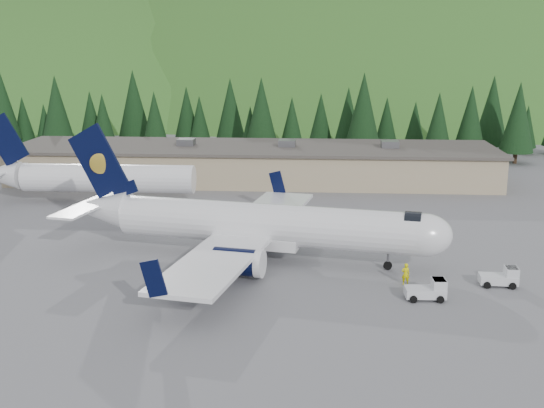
{
  "coord_description": "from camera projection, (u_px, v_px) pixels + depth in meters",
  "views": [
    {
      "loc": [
        4.66,
        -61.38,
        20.1
      ],
      "look_at": [
        0.0,
        6.0,
        4.0
      ],
      "focal_mm": 45.0,
      "sensor_mm": 36.0,
      "label": 1
    }
  ],
  "objects": [
    {
      "name": "tree_line",
      "position": [
        257.0,
        115.0,
        122.49
      ],
      "size": [
        113.05,
        18.3,
        13.89
      ],
      "color": "black",
      "rests_on": "ground"
    },
    {
      "name": "second_airliner",
      "position": [
        86.0,
        177.0,
        86.79
      ],
      "size": [
        27.5,
        11.0,
        10.05
      ],
      "color": "white",
      "rests_on": "ground"
    },
    {
      "name": "baggage_tug_b",
      "position": [
        502.0,
        277.0,
        57.49
      ],
      "size": [
        3.17,
        1.99,
        1.66
      ],
      "rotation": [
        0.0,
        0.0,
        -0.04
      ],
      "color": "silver",
      "rests_on": "ground"
    },
    {
      "name": "baggage_tug_a",
      "position": [
        429.0,
        290.0,
        54.47
      ],
      "size": [
        3.25,
        2.05,
        1.69
      ],
      "rotation": [
        0.0,
        0.0,
        0.05
      ],
      "color": "silver",
      "rests_on": "ground"
    },
    {
      "name": "ramp_worker",
      "position": [
        406.0,
        274.0,
        57.69
      ],
      "size": [
        0.72,
        0.49,
        1.9
      ],
      "primitive_type": "imported",
      "rotation": [
        0.0,
        0.0,
        3.2
      ],
      "color": "#DFD803",
      "rests_on": "ground"
    },
    {
      "name": "airliner",
      "position": [
        256.0,
        225.0,
        64.05
      ],
      "size": [
        37.41,
        35.32,
        12.46
      ],
      "rotation": [
        0.0,
        0.0,
        -0.19
      ],
      "color": "white",
      "rests_on": "ground"
    },
    {
      "name": "hills",
      "position": [
        434.0,
        298.0,
        281.41
      ],
      "size": [
        614.0,
        330.0,
        300.0
      ],
      "color": "#2B4D18",
      "rests_on": "ground"
    },
    {
      "name": "terminal_building",
      "position": [
        253.0,
        163.0,
        101.15
      ],
      "size": [
        71.0,
        17.0,
        6.1
      ],
      "color": "tan",
      "rests_on": "ground"
    },
    {
      "name": "ground",
      "position": [
        268.0,
        260.0,
        64.54
      ],
      "size": [
        600.0,
        600.0,
        0.0
      ],
      "primitive_type": "plane",
      "color": "slate"
    }
  ]
}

